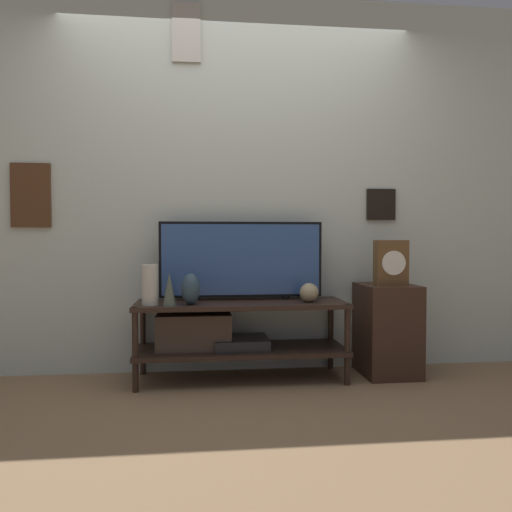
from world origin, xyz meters
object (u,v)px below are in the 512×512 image
object	(u,v)px
vase_round_glass	(309,293)
vase_slim_bronze	(169,289)
mantel_clock	(391,263)
television	(241,260)
vase_urn_stoneware	(191,289)
vase_tall_ceramic	(150,285)

from	to	relation	value
vase_round_glass	vase_slim_bronze	size ratio (longest dim) A/B	0.61
mantel_clock	vase_round_glass	bearing A→B (deg)	-176.06
television	vase_round_glass	bearing A→B (deg)	-21.31
vase_urn_stoneware	vase_tall_ceramic	size ratio (longest dim) A/B	0.78
vase_tall_ceramic	mantel_clock	size ratio (longest dim) A/B	0.84
vase_slim_bronze	mantel_clock	distance (m)	1.52
television	mantel_clock	xyz separation A→B (m)	(1.03, -0.13, -0.02)
vase_tall_ceramic	mantel_clock	world-z (taller)	mantel_clock
vase_slim_bronze	vase_urn_stoneware	bearing A→B (deg)	18.08
mantel_clock	television	bearing A→B (deg)	172.69
vase_urn_stoneware	vase_slim_bronze	bearing A→B (deg)	-161.92
vase_tall_ceramic	vase_slim_bronze	size ratio (longest dim) A/B	1.23
mantel_clock	vase_tall_ceramic	bearing A→B (deg)	-177.31
vase_round_glass	television	bearing A→B (deg)	158.69
vase_urn_stoneware	mantel_clock	bearing A→B (deg)	3.16
vase_urn_stoneware	vase_slim_bronze	xyz separation A→B (m)	(-0.13, -0.04, 0.00)
television	vase_tall_ceramic	world-z (taller)	television
television	vase_slim_bronze	distance (m)	0.57
vase_urn_stoneware	television	bearing A→B (deg)	30.90
vase_urn_stoneware	vase_tall_ceramic	bearing A→B (deg)	-179.82
vase_urn_stoneware	vase_tall_ceramic	xyz separation A→B (m)	(-0.26, -0.00, 0.03)
television	vase_tall_ceramic	size ratio (longest dim) A/B	4.34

